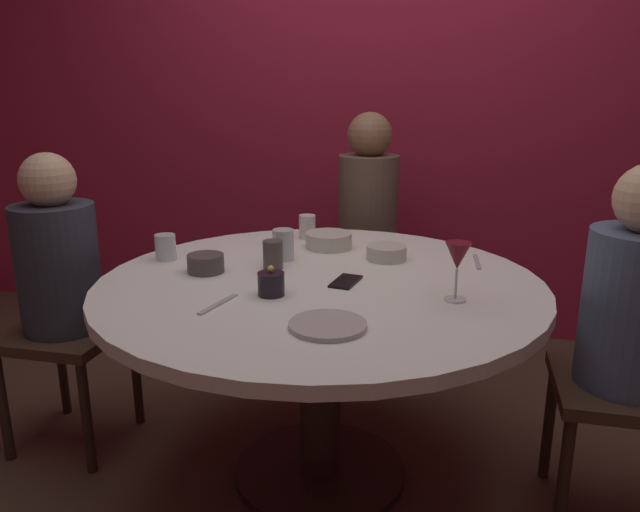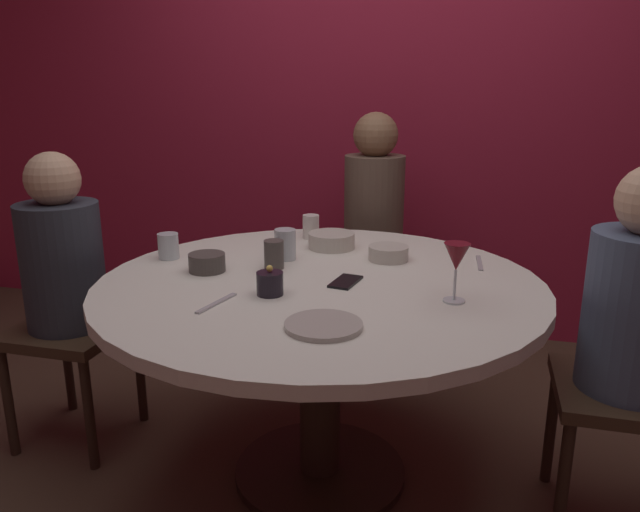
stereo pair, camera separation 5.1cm
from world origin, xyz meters
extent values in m
plane|color=#4C3828|center=(0.00, 0.00, 0.00)|extent=(8.00, 8.00, 0.00)
cube|color=maroon|center=(0.00, 1.50, 1.30)|extent=(6.00, 0.10, 2.60)
cylinder|color=silver|center=(0.00, 0.00, 0.71)|extent=(1.44, 1.44, 0.04)
cylinder|color=#332319|center=(0.00, 0.00, 0.34)|extent=(0.14, 0.14, 0.69)
cylinder|color=#2D2116|center=(0.00, 0.00, 0.01)|extent=(0.60, 0.60, 0.03)
cube|color=#3F2D1E|center=(-0.97, 0.00, 0.45)|extent=(0.40, 0.40, 0.04)
cylinder|color=#2D333D|center=(-0.97, 0.00, 0.70)|extent=(0.29, 0.29, 0.46)
sphere|color=tan|center=(-0.97, 0.00, 1.02)|extent=(0.19, 0.19, 0.19)
cylinder|color=#332319|center=(-1.14, -0.17, 0.21)|extent=(0.04, 0.04, 0.43)
cylinder|color=#332319|center=(-0.80, -0.17, 0.21)|extent=(0.04, 0.04, 0.43)
cylinder|color=#332319|center=(-1.14, 0.17, 0.21)|extent=(0.04, 0.04, 0.43)
cylinder|color=#332319|center=(-0.80, 0.17, 0.21)|extent=(0.04, 0.04, 0.43)
cube|color=#3F2D1E|center=(0.00, 1.01, 0.45)|extent=(0.40, 0.40, 0.04)
cylinder|color=brown|center=(0.00, 1.01, 0.74)|extent=(0.28, 0.28, 0.55)
sphere|color=#8C6647|center=(0.00, 1.01, 1.11)|extent=(0.21, 0.21, 0.21)
cylinder|color=#332319|center=(-0.17, 1.18, 0.21)|extent=(0.04, 0.04, 0.43)
cylinder|color=#332319|center=(-0.17, 0.84, 0.21)|extent=(0.04, 0.04, 0.43)
cylinder|color=#332319|center=(0.17, 1.18, 0.21)|extent=(0.04, 0.04, 0.43)
cylinder|color=#332319|center=(0.17, 0.84, 0.21)|extent=(0.04, 0.04, 0.43)
cube|color=#3F2D1E|center=(0.94, 0.00, 0.45)|extent=(0.40, 0.40, 0.04)
cylinder|color=#475670|center=(0.94, 0.00, 0.71)|extent=(0.30, 0.30, 0.47)
cylinder|color=#332319|center=(0.77, 0.17, 0.21)|extent=(0.04, 0.04, 0.43)
cylinder|color=#332319|center=(0.77, -0.17, 0.21)|extent=(0.04, 0.04, 0.43)
cylinder|color=black|center=(-0.11, -0.18, 0.76)|extent=(0.08, 0.08, 0.07)
sphere|color=#F9D159|center=(-0.11, -0.18, 0.81)|extent=(0.02, 0.02, 0.02)
cylinder|color=silver|center=(0.43, -0.10, 0.73)|extent=(0.06, 0.06, 0.01)
cylinder|color=silver|center=(0.43, -0.10, 0.78)|extent=(0.01, 0.01, 0.09)
cone|color=maroon|center=(0.43, -0.10, 0.86)|extent=(0.08, 0.08, 0.08)
cylinder|color=#B2ADA3|center=(0.11, -0.39, 0.73)|extent=(0.21, 0.21, 0.01)
cube|color=black|center=(0.09, -0.01, 0.73)|extent=(0.09, 0.15, 0.01)
cylinder|color=#4C4742|center=(-0.39, -0.01, 0.76)|extent=(0.12, 0.12, 0.06)
cylinder|color=beige|center=(0.18, 0.29, 0.75)|extent=(0.14, 0.14, 0.05)
cylinder|color=beige|center=(-0.06, 0.40, 0.76)|extent=(0.18, 0.18, 0.06)
cylinder|color=silver|center=(-0.18, 0.53, 0.78)|extent=(0.07, 0.07, 0.10)
cylinder|color=silver|center=(-0.18, 0.20, 0.78)|extent=(0.08, 0.08, 0.11)
cylinder|color=silver|center=(-0.60, 0.10, 0.77)|extent=(0.07, 0.07, 0.09)
cylinder|color=#4C4742|center=(-0.19, 0.08, 0.78)|extent=(0.07, 0.07, 0.10)
cube|color=#B7B7BC|center=(-0.23, -0.30, 0.73)|extent=(0.05, 0.18, 0.01)
cube|color=#B7B7BC|center=(0.50, 0.32, 0.73)|extent=(0.03, 0.18, 0.01)
camera|label=1|loc=(0.43, -1.83, 1.34)|focal=34.22mm
camera|label=2|loc=(0.48, -1.82, 1.34)|focal=34.22mm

